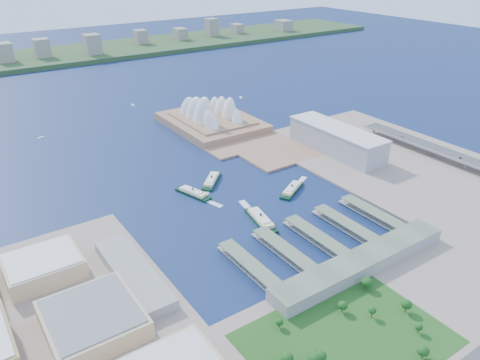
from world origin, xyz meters
TOP-DOWN VIEW (x-y plane):
  - ground at (0.00, 0.00)m, footprint 3000.00×3000.00m
  - south_land at (0.00, -210.00)m, footprint 720.00×180.00m
  - east_land at (240.00, -50.00)m, footprint 240.00×500.00m
  - peninsula at (107.50, 260.00)m, footprint 135.00×220.00m
  - far_shore at (0.00, 980.00)m, footprint 2200.00×260.00m
  - opera_house at (105.00, 280.00)m, footprint 134.00×180.00m
  - toaster_building at (195.00, 80.00)m, footprint 45.00×155.00m
  - expressway at (300.00, -60.00)m, footprint 26.00×340.00m
  - west_buildings at (-250.00, -70.00)m, footprint 200.00×280.00m
  - ferry_wharves at (14.00, -75.00)m, footprint 184.00×90.00m
  - terminal_building at (15.00, -135.00)m, footprint 200.00×28.00m
  - park at (-60.00, -190.00)m, footprint 150.00×110.00m
  - far_skyline at (0.00, 960.00)m, footprint 1900.00×140.00m
  - ferry_a at (-40.91, 83.56)m, footprint 26.58×51.10m
  - ferry_b at (-4.65, 99.94)m, footprint 45.91×45.67m
  - ferry_c at (-10.10, -13.17)m, footprint 24.91×58.90m
  - ferry_d at (64.43, 22.71)m, footprint 50.39×35.88m
  - boat_b at (-147.42, 385.32)m, footprint 9.77×5.74m
  - boat_c at (238.73, 388.84)m, footprint 8.32×13.86m
  - boat_e at (39.95, 463.32)m, footprint 4.24×11.63m
  - car_b at (296.00, -52.89)m, footprint 1.29×3.70m
  - car_c at (296.00, 42.71)m, footprint 1.83×4.51m

SIDE VIEW (x-z plane):
  - ground at x=0.00m, z-range 0.00..0.00m
  - boat_b at x=-147.42m, z-range 0.00..2.49m
  - boat_e at x=39.95m, z-range 0.00..2.81m
  - south_land at x=0.00m, z-range 0.00..3.00m
  - east_land at x=240.00m, z-range 0.00..3.00m
  - peninsula at x=107.50m, z-range 0.00..3.00m
  - boat_c at x=238.73m, z-range 0.00..3.00m
  - ferry_wharves at x=14.00m, z-range 0.00..9.30m
  - ferry_a at x=-40.91m, z-range 0.00..9.38m
  - ferry_d at x=64.43m, z-range 0.00..9.56m
  - ferry_b at x=-4.65m, z-range 0.00..9.76m
  - ferry_c at x=-10.10m, z-range 0.00..10.81m
  - far_shore at x=0.00m, z-range 0.00..12.00m
  - expressway at x=300.00m, z-range 3.00..14.85m
  - terminal_building at x=15.00m, z-range 3.00..15.00m
  - park at x=-60.00m, z-range 3.00..19.00m
  - car_b at x=296.00m, z-range 14.85..16.07m
  - car_c at x=296.00m, z-range 14.85..16.16m
  - west_buildings at x=-250.00m, z-range 3.00..30.00m
  - toaster_building at x=195.00m, z-range 3.00..38.00m
  - opera_house at x=105.00m, z-range 3.00..61.00m
  - far_skyline at x=0.00m, z-range 12.00..67.00m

